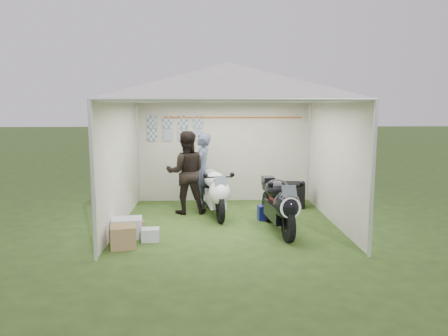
% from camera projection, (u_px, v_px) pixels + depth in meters
% --- Properties ---
extents(ground, '(80.00, 80.00, 0.00)m').
position_uv_depth(ground, '(228.00, 222.00, 8.35)').
color(ground, '#2B4219').
rests_on(ground, ground).
extents(canopy_tent, '(5.66, 5.66, 3.00)m').
position_uv_depth(canopy_tent, '(228.00, 86.00, 8.02)').
color(canopy_tent, silver).
rests_on(canopy_tent, ground).
extents(motorcycle_white, '(0.57, 1.84, 0.91)m').
position_uv_depth(motorcycle_white, '(216.00, 191.00, 8.79)').
color(motorcycle_white, black).
rests_on(motorcycle_white, ground).
extents(motorcycle_black, '(0.54, 1.92, 0.95)m').
position_uv_depth(motorcycle_black, '(279.00, 203.00, 7.63)').
color(motorcycle_black, black).
rests_on(motorcycle_black, ground).
extents(paddock_stand, '(0.40, 0.27, 0.28)m').
position_uv_depth(paddock_stand, '(268.00, 213.00, 8.54)').
color(paddock_stand, '#1F23A8').
rests_on(paddock_stand, ground).
extents(person_dark_jacket, '(0.88, 0.71, 1.71)m').
position_uv_depth(person_dark_jacket, '(186.00, 172.00, 8.98)').
color(person_dark_jacket, black).
rests_on(person_dark_jacket, ground).
extents(person_blue_jacket, '(0.52, 0.67, 1.62)m').
position_uv_depth(person_blue_jacket, '(202.00, 170.00, 9.62)').
color(person_blue_jacket, slate).
rests_on(person_blue_jacket, ground).
extents(equipment_box, '(0.58, 0.49, 0.55)m').
position_uv_depth(equipment_box, '(291.00, 195.00, 9.60)').
color(equipment_box, black).
rests_on(equipment_box, ground).
extents(crate_0, '(0.55, 0.46, 0.33)m').
position_uv_depth(crate_0, '(127.00, 228.00, 7.38)').
color(crate_0, '#B6BABE').
rests_on(crate_0, ground).
extents(crate_1, '(0.46, 0.46, 0.35)m').
position_uv_depth(crate_1, '(123.00, 237.00, 6.86)').
color(crate_1, olive).
rests_on(crate_1, ground).
extents(crate_2, '(0.30, 0.26, 0.21)m').
position_uv_depth(crate_2, '(150.00, 235.00, 7.19)').
color(crate_2, '#B9BFC3').
rests_on(crate_2, ground).
extents(crate_3, '(0.47, 0.41, 0.26)m').
position_uv_depth(crate_3, '(132.00, 228.00, 7.47)').
color(crate_3, brown).
rests_on(crate_3, ground).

